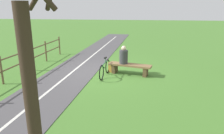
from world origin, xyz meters
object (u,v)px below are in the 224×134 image
Objects in this scene: bench at (130,67)px; backpack at (112,67)px; person_seated at (124,56)px; bicycle at (105,69)px; tree_mid_field at (30,93)px.

bench reaches higher than backpack.
bench is at bearing 180.00° from person_seated.
person_seated reaches higher than bench.
bench is 1.16m from bicycle.
backpack is at bearing -91.42° from tree_mid_field.
person_seated is at bearing -96.04° from tree_mid_field.
tree_mid_field is (0.17, 7.00, 1.62)m from backpack.
bench is at bearing -98.57° from tree_mid_field.
backpack is 7.19m from tree_mid_field.
bench is 0.48× the size of tree_mid_field.
bench is 2.44× the size of person_seated.
tree_mid_field reaches higher than bench.
backpack is at bearing 167.95° from bicycle.
person_seated is at bearing -0.00° from bench.
tree_mid_field is at bearing 6.09° from bicycle.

